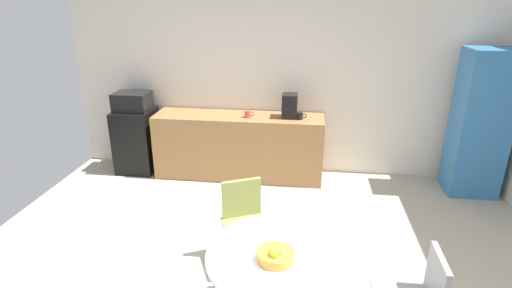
% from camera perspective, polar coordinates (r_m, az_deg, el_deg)
% --- Properties ---
extents(wall_back, '(6.00, 0.10, 2.60)m').
position_cam_1_polar(wall_back, '(5.62, 3.57, 8.88)').
color(wall_back, silver).
rests_on(wall_back, ground_plane).
extents(counter_block, '(2.34, 0.60, 0.90)m').
position_cam_1_polar(counter_block, '(5.59, -2.46, -0.25)').
color(counter_block, '#9E7042').
rests_on(counter_block, ground_plane).
extents(mini_fridge, '(0.54, 0.54, 0.91)m').
position_cam_1_polar(mini_fridge, '(6.03, -16.85, 0.49)').
color(mini_fridge, black).
rests_on(mini_fridge, ground_plane).
extents(microwave, '(0.48, 0.38, 0.26)m').
position_cam_1_polar(microwave, '(5.86, -17.44, 5.88)').
color(microwave, black).
rests_on(microwave, mini_fridge).
extents(locker_cabinet, '(0.60, 0.50, 1.87)m').
position_cam_1_polar(locker_cabinet, '(5.70, 29.65, 2.51)').
color(locker_cabinet, '#3372B2').
rests_on(locker_cabinet, ground_plane).
extents(round_table, '(1.09, 1.09, 0.74)m').
position_cam_1_polar(round_table, '(2.98, 3.79, -17.69)').
color(round_table, silver).
rests_on(round_table, ground_plane).
extents(chair_olive, '(0.56, 0.56, 0.83)m').
position_cam_1_polar(chair_olive, '(3.78, -1.69, -10.01)').
color(chair_olive, silver).
rests_on(chair_olive, ground_plane).
extents(fruit_bowl, '(0.26, 0.26, 0.11)m').
position_cam_1_polar(fruit_bowl, '(2.81, 2.85, -15.77)').
color(fruit_bowl, gold).
rests_on(fruit_bowl, round_table).
extents(mug_white, '(0.13, 0.08, 0.09)m').
position_cam_1_polar(mug_white, '(5.28, 6.39, 4.06)').
color(mug_white, black).
rests_on(mug_white, counter_block).
extents(mug_green, '(0.13, 0.08, 0.09)m').
position_cam_1_polar(mug_green, '(5.33, -1.19, 4.35)').
color(mug_green, '#D84C4C').
rests_on(mug_green, counter_block).
extents(coffee_maker, '(0.20, 0.24, 0.32)m').
position_cam_1_polar(coffee_maker, '(5.33, 4.89, 5.52)').
color(coffee_maker, black).
rests_on(coffee_maker, counter_block).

